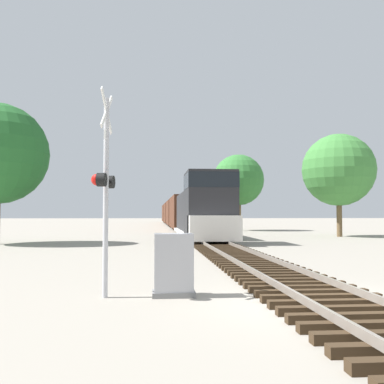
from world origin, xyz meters
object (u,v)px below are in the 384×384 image
at_px(crossing_signal_near, 105,184).
at_px(freight_train, 177,213).
at_px(relay_cabinet, 174,265).
at_px(tree_deep_background, 238,180).
at_px(tree_mid_background, 339,170).

bearing_deg(crossing_signal_near, freight_train, -175.22).
relative_size(freight_train, crossing_signal_near, 17.93).
xyz_separation_m(freight_train, relay_cabinet, (-3.08, -55.96, -1.33)).
relative_size(freight_train, tree_deep_background, 9.61).
height_order(freight_train, relay_cabinet, freight_train).
bearing_deg(tree_deep_background, tree_mid_background, -68.50).
relative_size(freight_train, relay_cabinet, 59.04).
distance_m(crossing_signal_near, tree_mid_background, 30.72).
bearing_deg(relay_cabinet, crossing_signal_near, -178.83).
bearing_deg(crossing_signal_near, tree_mid_background, 156.95).
height_order(freight_train, tree_mid_background, tree_mid_background).
bearing_deg(crossing_signal_near, tree_deep_background, 174.48).
bearing_deg(tree_deep_background, relay_cabinet, -102.95).
height_order(crossing_signal_near, relay_cabinet, crossing_signal_near).
bearing_deg(relay_cabinet, freight_train, 86.85).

